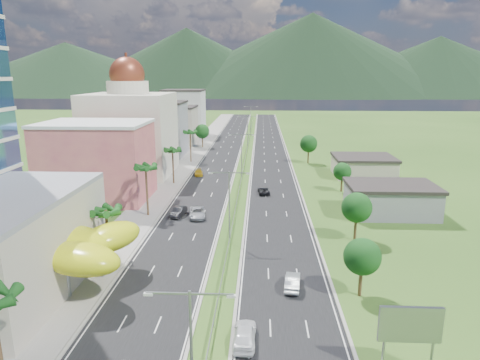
# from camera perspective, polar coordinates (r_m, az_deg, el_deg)

# --- Properties ---
(ground) EXTENTS (500.00, 500.00, 0.00)m
(ground) POSITION_cam_1_polar(r_m,az_deg,el_deg) (55.83, -2.16, -12.25)
(ground) COLOR #2D5119
(ground) RESTS_ON ground
(road_left) EXTENTS (11.00, 260.00, 0.04)m
(road_left) POSITION_cam_1_polar(r_m,az_deg,el_deg) (142.55, -2.08, 3.99)
(road_left) COLOR black
(road_left) RESTS_ON ground
(road_right) EXTENTS (11.00, 260.00, 0.04)m
(road_right) POSITION_cam_1_polar(r_m,az_deg,el_deg) (142.08, 3.97, 3.94)
(road_right) COLOR black
(road_right) RESTS_ON ground
(sidewalk_left) EXTENTS (7.00, 260.00, 0.12)m
(sidewalk_left) POSITION_cam_1_polar(r_m,az_deg,el_deg) (143.65, -5.87, 4.02)
(sidewalk_left) COLOR gray
(sidewalk_left) RESTS_ON ground
(median_guardrail) EXTENTS (0.10, 216.06, 0.76)m
(median_guardrail) POSITION_cam_1_polar(r_m,az_deg,el_deg) (124.31, 0.67, 2.81)
(median_guardrail) COLOR gray
(median_guardrail) RESTS_ON ground
(streetlight_median_a) EXTENTS (6.04, 0.25, 11.00)m
(streetlight_median_a) POSITION_cam_1_polar(r_m,az_deg,el_deg) (30.98, -6.51, -21.41)
(streetlight_median_a) COLOR gray
(streetlight_median_a) RESTS_ON ground
(streetlight_median_b) EXTENTS (6.04, 0.25, 11.00)m
(streetlight_median_b) POSITION_cam_1_polar(r_m,az_deg,el_deg) (62.67, -1.43, -2.64)
(streetlight_median_b) COLOR gray
(streetlight_median_b) RESTS_ON ground
(streetlight_median_c) EXTENTS (6.04, 0.25, 11.00)m
(streetlight_median_c) POSITION_cam_1_polar(r_m,az_deg,el_deg) (101.58, 0.21, 3.81)
(streetlight_median_c) COLOR gray
(streetlight_median_c) RESTS_ON ground
(streetlight_median_d) EXTENTS (6.04, 0.25, 11.00)m
(streetlight_median_d) POSITION_cam_1_polar(r_m,az_deg,el_deg) (146.06, 1.02, 6.91)
(streetlight_median_d) COLOR gray
(streetlight_median_d) RESTS_ON ground
(streetlight_median_e) EXTENTS (6.04, 0.25, 11.00)m
(streetlight_median_e) POSITION_cam_1_polar(r_m,az_deg,el_deg) (190.79, 1.45, 8.56)
(streetlight_median_e) COLOR gray
(streetlight_median_e) RESTS_ON ground
(lime_canopy) EXTENTS (18.00, 15.00, 7.40)m
(lime_canopy) POSITION_cam_1_polar(r_m,az_deg,el_deg) (55.60, -23.80, -7.99)
(lime_canopy) COLOR #C5CE14
(lime_canopy) RESTS_ON ground
(pink_shophouse) EXTENTS (20.00, 15.00, 15.00)m
(pink_shophouse) POSITION_cam_1_polar(r_m,az_deg,el_deg) (89.76, -18.50, 2.21)
(pink_shophouse) COLOR #BE4E5D
(pink_shophouse) RESTS_ON ground
(domed_building) EXTENTS (20.00, 20.00, 28.70)m
(domed_building) POSITION_cam_1_polar(r_m,az_deg,el_deg) (110.61, -14.41, 6.62)
(domed_building) COLOR beige
(domed_building) RESTS_ON ground
(midrise_grey) EXTENTS (16.00, 15.00, 16.00)m
(midrise_grey) POSITION_cam_1_polar(r_m,az_deg,el_deg) (134.69, -10.82, 6.61)
(midrise_grey) COLOR gray
(midrise_grey) RESTS_ON ground
(midrise_beige) EXTENTS (16.00, 15.00, 13.00)m
(midrise_beige) POSITION_cam_1_polar(r_m,az_deg,el_deg) (156.18, -8.93, 7.11)
(midrise_beige) COLOR #B7AD97
(midrise_beige) RESTS_ON ground
(midrise_white) EXTENTS (16.00, 15.00, 18.00)m
(midrise_white) POSITION_cam_1_polar(r_m,az_deg,el_deg) (178.39, -7.48, 8.80)
(midrise_white) COLOR silver
(midrise_white) RESTS_ON ground
(billboard) EXTENTS (5.20, 0.35, 6.20)m
(billboard) POSITION_cam_1_polar(r_m,az_deg,el_deg) (39.78, 21.76, -17.68)
(billboard) COLOR gray
(billboard) RESTS_ON ground
(shed_near) EXTENTS (15.00, 10.00, 5.00)m
(shed_near) POSITION_cam_1_polar(r_m,az_deg,el_deg) (81.56, 19.45, -2.62)
(shed_near) COLOR gray
(shed_near) RESTS_ON ground
(shed_far) EXTENTS (14.00, 12.00, 4.40)m
(shed_far) POSITION_cam_1_polar(r_m,az_deg,el_deg) (110.26, 16.11, 1.65)
(shed_far) COLOR #B7AD97
(shed_far) RESTS_ON ground
(palm_tree_b) EXTENTS (3.60, 3.60, 8.10)m
(palm_tree_b) POSITION_cam_1_polar(r_m,az_deg,el_deg) (58.32, -17.45, -4.25)
(palm_tree_b) COLOR #47301C
(palm_tree_b) RESTS_ON ground
(palm_tree_c) EXTENTS (3.60, 3.60, 9.60)m
(palm_tree_c) POSITION_cam_1_polar(r_m,az_deg,el_deg) (76.35, -12.46, 1.41)
(palm_tree_c) COLOR #47301C
(palm_tree_c) RESTS_ON ground
(palm_tree_d) EXTENTS (3.60, 3.60, 8.60)m
(palm_tree_d) POSITION_cam_1_polar(r_m,az_deg,el_deg) (98.47, -8.98, 3.78)
(palm_tree_d) COLOR #47301C
(palm_tree_d) RESTS_ON ground
(palm_tree_e) EXTENTS (3.60, 3.60, 9.40)m
(palm_tree_e) POSITION_cam_1_polar(r_m,az_deg,el_deg) (122.64, -6.65, 6.20)
(palm_tree_e) COLOR #47301C
(palm_tree_e) RESTS_ON ground
(leafy_tree_lfar) EXTENTS (4.90, 4.90, 8.05)m
(leafy_tree_lfar) POSITION_cam_1_polar(r_m,az_deg,el_deg) (147.50, -5.05, 6.47)
(leafy_tree_lfar) COLOR #47301C
(leafy_tree_lfar) RESTS_ON ground
(leafy_tree_ra) EXTENTS (4.20, 4.20, 6.90)m
(leafy_tree_ra) POSITION_cam_1_polar(r_m,az_deg,el_deg) (50.42, 15.99, -9.82)
(leafy_tree_ra) COLOR #47301C
(leafy_tree_ra) RESTS_ON ground
(leafy_tree_rb) EXTENTS (4.55, 4.55, 7.47)m
(leafy_tree_rb) POSITION_cam_1_polar(r_m,az_deg,el_deg) (66.48, 15.30, -3.58)
(leafy_tree_rb) COLOR #47301C
(leafy_tree_rb) RESTS_ON ground
(leafy_tree_rc) EXTENTS (3.85, 3.85, 6.33)m
(leafy_tree_rc) POSITION_cam_1_polar(r_m,az_deg,el_deg) (93.80, 13.48, 1.08)
(leafy_tree_rc) COLOR #47301C
(leafy_tree_rc) RESTS_ON ground
(leafy_tree_rd) EXTENTS (4.90, 4.90, 8.05)m
(leafy_tree_rd) POSITION_cam_1_polar(r_m,az_deg,el_deg) (122.15, 9.14, 4.79)
(leafy_tree_rd) COLOR #47301C
(leafy_tree_rd) RESTS_ON ground
(mountain_ridge) EXTENTS (860.00, 140.00, 90.00)m
(mountain_ridge) POSITION_cam_1_polar(r_m,az_deg,el_deg) (503.57, 9.29, 10.96)
(mountain_ridge) COLOR black
(mountain_ridge) RESTS_ON ground
(car_dark_left) EXTENTS (2.49, 5.12, 1.62)m
(car_dark_left) POSITION_cam_1_polar(r_m,az_deg,el_deg) (77.04, -8.21, -4.18)
(car_dark_left) COLOR black
(car_dark_left) RESTS_ON road_left
(car_silver_mid_left) EXTENTS (3.66, 6.25, 1.63)m
(car_silver_mid_left) POSITION_cam_1_polar(r_m,az_deg,el_deg) (75.96, -5.74, -4.37)
(car_silver_mid_left) COLOR #A0A2A7
(car_silver_mid_left) RESTS_ON road_left
(car_yellow_far_left) EXTENTS (2.73, 5.06, 1.39)m
(car_yellow_far_left) POSITION_cam_1_polar(r_m,az_deg,el_deg) (107.07, -5.54, 0.98)
(car_yellow_far_left) COLOR #C09616
(car_yellow_far_left) RESTS_ON road_left
(car_white_near_right) EXTENTS (2.21, 5.27, 1.78)m
(car_white_near_right) POSITION_cam_1_polar(r_m,az_deg,el_deg) (42.56, 0.62, -19.89)
(car_white_near_right) COLOR white
(car_white_near_right) RESTS_ON road_right
(car_silver_right) EXTENTS (2.23, 5.02, 1.60)m
(car_silver_right) POSITION_cam_1_polar(r_m,az_deg,el_deg) (52.20, 7.01, -13.28)
(car_silver_right) COLOR #B7BBBF
(car_silver_right) RESTS_ON road_right
(car_dark_far_right) EXTENTS (2.73, 5.01, 1.33)m
(car_dark_far_right) POSITION_cam_1_polar(r_m,az_deg,el_deg) (90.37, 3.17, -1.43)
(car_dark_far_right) COLOR black
(car_dark_far_right) RESTS_ON road_right
(motorcycle) EXTENTS (0.75, 1.98, 1.24)m
(motorcycle) POSITION_cam_1_polar(r_m,az_deg,el_deg) (58.76, -14.32, -10.59)
(motorcycle) COLOR black
(motorcycle) RESTS_ON road_left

